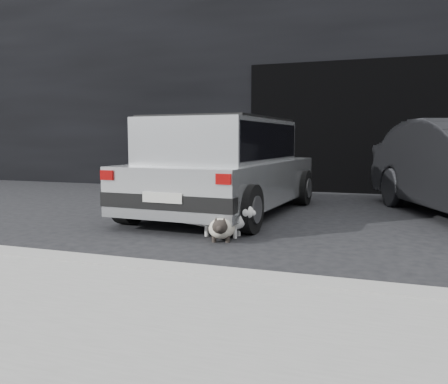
% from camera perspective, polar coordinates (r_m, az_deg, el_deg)
% --- Properties ---
extents(ground, '(80.00, 80.00, 0.00)m').
position_cam_1_polar(ground, '(6.10, 1.73, -3.68)').
color(ground, black).
rests_on(ground, ground).
extents(building_facade, '(34.00, 4.00, 5.00)m').
position_cam_1_polar(building_facade, '(11.84, 15.84, 13.08)').
color(building_facade, black).
rests_on(building_facade, ground).
extents(garage_opening, '(4.00, 0.10, 2.60)m').
position_cam_1_polar(garage_opening, '(9.75, 14.81, 7.53)').
color(garage_opening, black).
rests_on(garage_opening, ground).
extents(curb, '(18.00, 0.25, 0.12)m').
position_cam_1_polar(curb, '(3.38, 4.33, -10.89)').
color(curb, gray).
rests_on(curb, ground).
extents(sidewalk, '(18.00, 2.20, 0.11)m').
position_cam_1_polar(sidewalk, '(2.32, -4.01, -19.29)').
color(sidewalk, gray).
rests_on(sidewalk, ground).
extents(silver_hatchback, '(2.00, 3.78, 1.36)m').
position_cam_1_polar(silver_hatchback, '(6.72, 0.07, 3.62)').
color(silver_hatchback, silver).
rests_on(silver_hatchback, ground).
extents(cat_siamese, '(0.42, 0.80, 0.29)m').
position_cam_1_polar(cat_siamese, '(5.02, -0.29, -4.33)').
color(cat_siamese, beige).
rests_on(cat_siamese, ground).
extents(cat_white, '(0.82, 0.29, 0.38)m').
position_cam_1_polar(cat_white, '(5.20, 0.23, -3.34)').
color(cat_white, silver).
rests_on(cat_white, ground).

